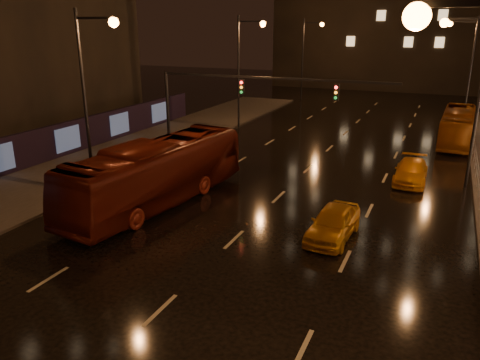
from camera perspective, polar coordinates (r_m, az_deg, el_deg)
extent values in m
plane|color=black|center=(29.93, 7.26, 0.36)|extent=(140.00, 140.00, 0.00)
cube|color=#38332D|center=(32.31, -19.12, 0.97)|extent=(7.00, 70.00, 0.15)
cylinder|color=black|center=(33.09, -8.76, 7.56)|extent=(0.22, 0.22, 6.20)
cube|color=black|center=(29.29, 3.92, 12.29)|extent=(15.20, 0.14, 0.14)
cube|color=black|center=(30.10, 0.24, 11.25)|extent=(0.32, 0.18, 0.95)
cube|color=black|center=(28.25, 11.65, 10.42)|extent=(0.32, 0.18, 0.95)
sphere|color=#FF1E19|center=(29.96, 0.15, 11.80)|extent=(0.18, 0.18, 0.18)
sphere|color=orange|center=(9.39, 20.75, 18.17)|extent=(0.50, 0.50, 0.50)
cylinder|color=#99999E|center=(52.11, 26.20, 7.05)|extent=(0.04, 0.04, 1.00)
imported|color=#57160C|center=(25.22, -10.03, 0.89)|extent=(4.24, 12.57, 3.43)
imported|color=#87420D|center=(42.02, 24.99, 5.95)|extent=(2.67, 10.04, 2.78)
imported|color=#C37D12|center=(21.48, 11.31, -5.12)|extent=(1.97, 4.39, 1.46)
imported|color=orange|center=(30.49, 20.12, 1.00)|extent=(1.88, 4.55, 1.32)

